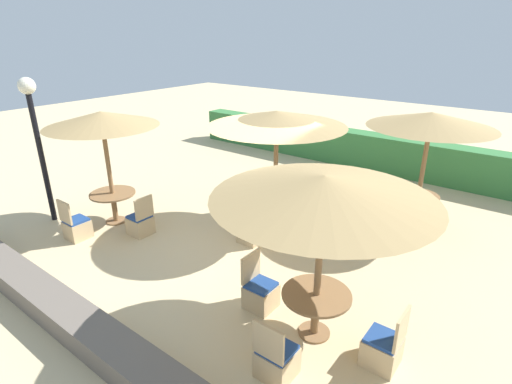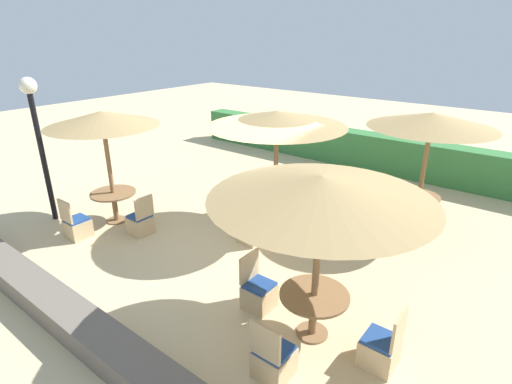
{
  "view_description": "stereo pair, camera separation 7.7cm",
  "coord_description": "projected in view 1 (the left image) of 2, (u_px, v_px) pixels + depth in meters",
  "views": [
    {
      "loc": [
        4.96,
        -5.92,
        4.23
      ],
      "look_at": [
        0.0,
        0.6,
        0.9
      ],
      "focal_mm": 28.0,
      "sensor_mm": 36.0,
      "label": 1
    },
    {
      "loc": [
        5.03,
        -5.88,
        4.23
      ],
      "look_at": [
        0.0,
        0.6,
        0.9
      ],
      "focal_mm": 28.0,
      "sensor_mm": 36.0,
      "label": 2
    }
  ],
  "objects": [
    {
      "name": "parasol_center",
      "position": [
        277.0,
        119.0,
        8.38
      ],
      "size": [
        2.99,
        2.99,
        2.67
      ],
      "color": "olive",
      "rests_on": "ground_plane"
    },
    {
      "name": "parasol_front_left",
      "position": [
        102.0,
        119.0,
        8.6
      ],
      "size": [
        2.44,
        2.44,
        2.62
      ],
      "color": "olive",
      "rests_on": "ground_plane"
    },
    {
      "name": "patio_chair_front_left_south",
      "position": [
        76.0,
        227.0,
        8.66
      ],
      "size": [
        0.46,
        0.46,
        0.93
      ],
      "color": "tan",
      "rests_on": "ground_plane"
    },
    {
      "name": "parasol_back_right",
      "position": [
        431.0,
        120.0,
        8.44
      ],
      "size": [
        2.67,
        2.67,
        2.64
      ],
      "color": "olive",
      "rests_on": "ground_plane"
    },
    {
      "name": "patio_chair_front_right_west",
      "position": [
        260.0,
        293.0,
        6.5
      ],
      "size": [
        0.46,
        0.46,
        0.93
      ],
      "rotation": [
        0.0,
        0.0,
        -1.57
      ],
      "color": "tan",
      "rests_on": "ground_plane"
    },
    {
      "name": "patio_chair_center_west",
      "position": [
        242.0,
        205.0,
        9.78
      ],
      "size": [
        0.46,
        0.46,
        0.93
      ],
      "rotation": [
        0.0,
        0.0,
        -1.57
      ],
      "color": "tan",
      "rests_on": "ground_plane"
    },
    {
      "name": "patio_chair_front_right_south",
      "position": [
        276.0,
        360.0,
        5.18
      ],
      "size": [
        0.46,
        0.46,
        0.93
      ],
      "color": "tan",
      "rests_on": "ground_plane"
    },
    {
      "name": "round_table_front_left",
      "position": [
        113.0,
        199.0,
        9.31
      ],
      "size": [
        1.03,
        1.03,
        0.73
      ],
      "color": "olive",
      "rests_on": "ground_plane"
    },
    {
      "name": "stone_border",
      "position": [
        78.0,
        324.0,
        5.91
      ],
      "size": [
        10.0,
        0.56,
        0.39
      ],
      "primitive_type": "cube",
      "color": "#6B6056",
      "rests_on": "ground_plane"
    },
    {
      "name": "round_table_front_right",
      "position": [
        316.0,
        303.0,
        5.8
      ],
      "size": [
        1.01,
        1.01,
        0.71
      ],
      "color": "olive",
      "rests_on": "ground_plane"
    },
    {
      "name": "ground_plane",
      "position": [
        239.0,
        238.0,
        8.75
      ],
      "size": [
        40.0,
        40.0,
        0.0
      ],
      "primitive_type": "plane",
      "color": "#D1BA8C"
    },
    {
      "name": "patio_chair_back_right_south",
      "position": [
        399.0,
        229.0,
        8.57
      ],
      "size": [
        0.46,
        0.46,
        0.93
      ],
      "color": "tan",
      "rests_on": "ground_plane"
    },
    {
      "name": "patio_chair_front_left_east",
      "position": [
        141.0,
        223.0,
        8.84
      ],
      "size": [
        0.46,
        0.46,
        0.93
      ],
      "rotation": [
        0.0,
        0.0,
        1.57
      ],
      "color": "tan",
      "rests_on": "ground_plane"
    },
    {
      "name": "round_table_center",
      "position": [
        275.0,
        204.0,
        9.12
      ],
      "size": [
        0.92,
        0.92,
        0.73
      ],
      "color": "olive",
      "rests_on": "ground_plane"
    },
    {
      "name": "patio_chair_center_south",
      "position": [
        251.0,
        231.0,
        8.5
      ],
      "size": [
        0.46,
        0.46,
        0.93
      ],
      "color": "tan",
      "rests_on": "ground_plane"
    },
    {
      "name": "lamp_post",
      "position": [
        34.0,
        123.0,
        8.74
      ],
      "size": [
        0.36,
        0.36,
        3.32
      ],
      "color": "black",
      "rests_on": "ground_plane"
    },
    {
      "name": "hedge_row",
      "position": [
        360.0,
        149.0,
        13.17
      ],
      "size": [
        13.0,
        0.7,
        1.15
      ],
      "primitive_type": "cube",
      "color": "#387A3D",
      "rests_on": "ground_plane"
    },
    {
      "name": "patio_chair_center_north",
      "position": [
        298.0,
        203.0,
        9.89
      ],
      "size": [
        0.46,
        0.46,
        0.93
      ],
      "rotation": [
        0.0,
        0.0,
        3.14
      ],
      "color": "tan",
      "rests_on": "ground_plane"
    },
    {
      "name": "patio_chair_back_right_west",
      "position": [
        377.0,
        204.0,
        9.8
      ],
      "size": [
        0.46,
        0.46,
        0.93
      ],
      "rotation": [
        0.0,
        0.0,
        -1.57
      ],
      "color": "tan",
      "rests_on": "ground_plane"
    },
    {
      "name": "patio_chair_front_right_east",
      "position": [
        383.0,
        348.0,
        5.36
      ],
      "size": [
        0.46,
        0.46,
        0.93
      ],
      "rotation": [
        0.0,
        0.0,
        1.57
      ],
      "color": "tan",
      "rests_on": "ground_plane"
    },
    {
      "name": "parasol_front_right",
      "position": [
        324.0,
        188.0,
        5.13
      ],
      "size": [
        2.99,
        2.99,
        2.52
      ],
      "color": "olive",
      "rests_on": "ground_plane"
    },
    {
      "name": "round_table_back_right",
      "position": [
        417.0,
        203.0,
        9.15
      ],
      "size": [
        0.92,
        0.92,
        0.75
      ],
      "color": "olive",
      "rests_on": "ground_plane"
    }
  ]
}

